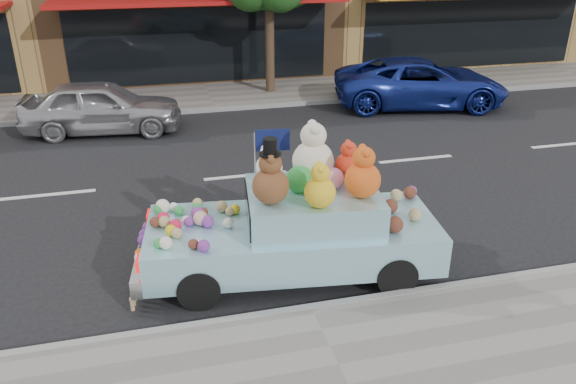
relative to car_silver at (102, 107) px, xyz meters
name	(u,v)px	position (x,y,z in m)	size (l,w,h in m)	color
ground	(246,176)	(3.07, -3.83, -0.69)	(120.00, 120.00, 0.00)	black
far_sidewalk	(209,97)	(3.07, 2.67, -0.63)	(60.00, 3.00, 0.12)	gray
near_kerb	(311,310)	(3.07, -8.83, -0.62)	(60.00, 0.12, 0.13)	gray
far_kerb	(215,109)	(3.07, 1.17, -0.62)	(60.00, 0.12, 0.13)	gray
car_silver	(102,107)	(0.00, 0.00, 0.00)	(1.62, 4.03, 1.37)	#B0B0B5
car_blue	(421,83)	(9.14, 0.26, 0.02)	(2.35, 5.10, 1.42)	navy
art_car	(296,224)	(3.15, -7.71, 0.13)	(4.66, 2.29, 2.29)	black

